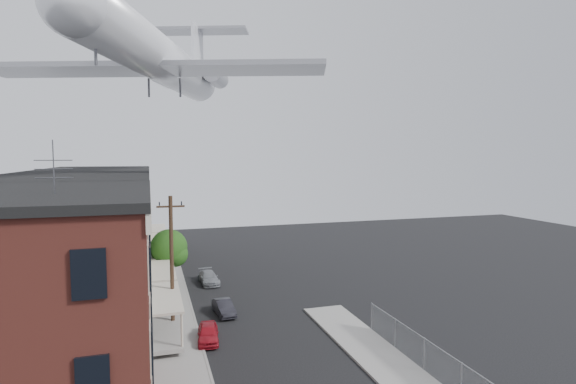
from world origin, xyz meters
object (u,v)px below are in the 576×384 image
Objects in this scene: utility_pole at (172,261)px; car_mid at (224,307)px; street_tree at (170,249)px; car_near at (208,333)px; car_far at (209,278)px; airplane at (162,60)px.

utility_pole is 2.78× the size of car_mid.
car_mid is (3.38, -7.98, -2.92)m from street_tree.
street_tree is 1.63× the size of car_near.
airplane is at bearing -141.40° from car_far.
street_tree is 4.44m from car_far.
car_far is (1.66, 12.89, 0.00)m from car_near.
car_mid is at bearing -67.03° from street_tree.
street_tree is 9.15m from car_mid.
car_near reaches higher than car_mid.
street_tree is 15.87m from airplane.
utility_pole is 2.40× the size of car_far.
airplane is (-0.10, 6.91, 14.35)m from utility_pole.
street_tree reaches higher than car_near.
airplane is (-3.81, 4.96, 18.50)m from car_mid.
car_mid is at bearing -93.40° from car_far.
car_near is 0.99× the size of car_mid.
utility_pole reaches higher than car_mid.
utility_pole is 0.31× the size of airplane.
utility_pole is at bearing -89.18° from airplane.
airplane reaches higher than street_tree.
car_near is 20.87m from airplane.
car_mid is (1.71, 4.50, -0.01)m from car_near.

